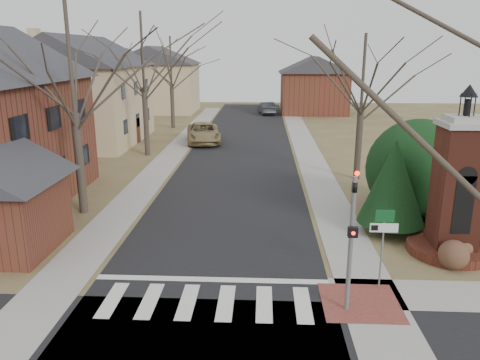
# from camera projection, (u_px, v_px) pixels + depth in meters

# --- Properties ---
(ground) EXTENTS (120.00, 120.00, 0.00)m
(ground) POSITION_uv_depth(u_px,v_px,m) (204.00, 316.00, 13.87)
(ground) COLOR brown
(ground) RESTS_ON ground
(main_street) EXTENTS (8.00, 70.00, 0.01)m
(main_street) POSITION_uv_depth(u_px,v_px,m) (240.00, 156.00, 35.04)
(main_street) COLOR black
(main_street) RESTS_ON ground
(crosswalk_zone) EXTENTS (8.00, 2.20, 0.02)m
(crosswalk_zone) POSITION_uv_depth(u_px,v_px,m) (207.00, 302.00, 14.64)
(crosswalk_zone) COLOR silver
(crosswalk_zone) RESTS_ON ground
(stop_bar) EXTENTS (8.00, 0.35, 0.02)m
(stop_bar) POSITION_uv_depth(u_px,v_px,m) (212.00, 280.00, 16.08)
(stop_bar) COLOR silver
(stop_bar) RESTS_ON ground
(sidewalk_right_main) EXTENTS (2.00, 60.00, 0.02)m
(sidewalk_right_main) POSITION_uv_depth(u_px,v_px,m) (310.00, 157.00, 34.80)
(sidewalk_right_main) COLOR gray
(sidewalk_right_main) RESTS_ON ground
(sidewalk_left) EXTENTS (2.00, 60.00, 0.02)m
(sidewalk_left) POSITION_uv_depth(u_px,v_px,m) (171.00, 155.00, 35.29)
(sidewalk_left) COLOR gray
(sidewalk_left) RESTS_ON ground
(curb_apron) EXTENTS (2.40, 2.40, 0.02)m
(curb_apron) POSITION_uv_depth(u_px,v_px,m) (360.00, 303.00, 14.60)
(curb_apron) COLOR brown
(curb_apron) RESTS_ON ground
(traffic_signal_pole) EXTENTS (0.28, 0.41, 4.50)m
(traffic_signal_pole) POSITION_uv_depth(u_px,v_px,m) (352.00, 231.00, 13.53)
(traffic_signal_pole) COLOR slate
(traffic_signal_pole) RESTS_ON ground
(sign_post) EXTENTS (0.90, 0.07, 2.75)m
(sign_post) POSITION_uv_depth(u_px,v_px,m) (383.00, 234.00, 14.99)
(sign_post) COLOR slate
(sign_post) RESTS_ON ground
(brick_gate_monument) EXTENTS (3.20, 3.20, 6.47)m
(brick_gate_monument) POSITION_uv_depth(u_px,v_px,m) (455.00, 200.00, 17.67)
(brick_gate_monument) COLOR #5D271B
(brick_gate_monument) RESTS_ON ground
(house_stucco_left) EXTENTS (9.80, 12.80, 9.28)m
(house_stucco_left) POSITION_uv_depth(u_px,v_px,m) (83.00, 88.00, 39.27)
(house_stucco_left) COLOR tan
(house_stucco_left) RESTS_ON ground
(house_distant_left) EXTENTS (10.80, 8.80, 8.53)m
(house_distant_left) POSITION_uv_depth(u_px,v_px,m) (156.00, 78.00, 59.51)
(house_distant_left) COLOR tan
(house_distant_left) RESTS_ON ground
(house_distant_right) EXTENTS (8.80, 8.80, 7.30)m
(house_distant_right) POSITION_uv_depth(u_px,v_px,m) (314.00, 84.00, 58.71)
(house_distant_right) COLOR #5F2A1F
(house_distant_right) RESTS_ON ground
(evergreen_near) EXTENTS (2.80, 2.80, 4.10)m
(evergreen_near) POSITION_uv_depth(u_px,v_px,m) (393.00, 182.00, 19.65)
(evergreen_near) COLOR #473D33
(evergreen_near) RESTS_ON ground
(evergreen_mid) EXTENTS (3.40, 3.40, 4.70)m
(evergreen_mid) POSITION_uv_depth(u_px,v_px,m) (463.00, 169.00, 20.57)
(evergreen_mid) COLOR #473D33
(evergreen_mid) RESTS_ON ground
(evergreen_mass) EXTENTS (4.80, 4.80, 4.80)m
(evergreen_mass) POSITION_uv_depth(u_px,v_px,m) (418.00, 166.00, 21.94)
(evergreen_mass) COLOR black
(evergreen_mass) RESTS_ON ground
(bare_tree_0) EXTENTS (8.05, 8.05, 11.15)m
(bare_tree_0) POSITION_uv_depth(u_px,v_px,m) (69.00, 49.00, 20.81)
(bare_tree_0) COLOR #473D33
(bare_tree_0) RESTS_ON ground
(bare_tree_1) EXTENTS (8.40, 8.40, 11.64)m
(bare_tree_1) POSITION_uv_depth(u_px,v_px,m) (142.00, 45.00, 33.24)
(bare_tree_1) COLOR #473D33
(bare_tree_1) RESTS_ON ground
(bare_tree_2) EXTENTS (7.35, 7.35, 10.19)m
(bare_tree_2) POSITION_uv_depth(u_px,v_px,m) (171.00, 57.00, 46.04)
(bare_tree_2) COLOR #473D33
(bare_tree_2) RESTS_ON ground
(bare_tree_3) EXTENTS (7.00, 7.00, 9.70)m
(bare_tree_3) POSITION_uv_depth(u_px,v_px,m) (364.00, 67.00, 27.13)
(bare_tree_3) COLOR #473D33
(bare_tree_3) RESTS_ON ground
(pickup_truck) EXTENTS (3.66, 6.33, 1.66)m
(pickup_truck) POSITION_uv_depth(u_px,v_px,m) (203.00, 133.00, 40.02)
(pickup_truck) COLOR #9D8756
(pickup_truck) RESTS_ON ground
(distant_car) EXTENTS (2.30, 4.77, 1.51)m
(distant_car) POSITION_uv_depth(u_px,v_px,m) (267.00, 108.00, 58.13)
(distant_car) COLOR #33363B
(distant_car) RESTS_ON ground
(dry_shrub_left) EXTENTS (1.08, 1.08, 1.08)m
(dry_shrub_left) POSITION_uv_depth(u_px,v_px,m) (454.00, 255.00, 16.78)
(dry_shrub_left) COLOR brown
(dry_shrub_left) RESTS_ON ground
(dry_shrub_right) EXTENTS (0.90, 0.90, 0.90)m
(dry_shrub_right) POSITION_uv_depth(u_px,v_px,m) (462.00, 246.00, 17.73)
(dry_shrub_right) COLOR brown
(dry_shrub_right) RESTS_ON ground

